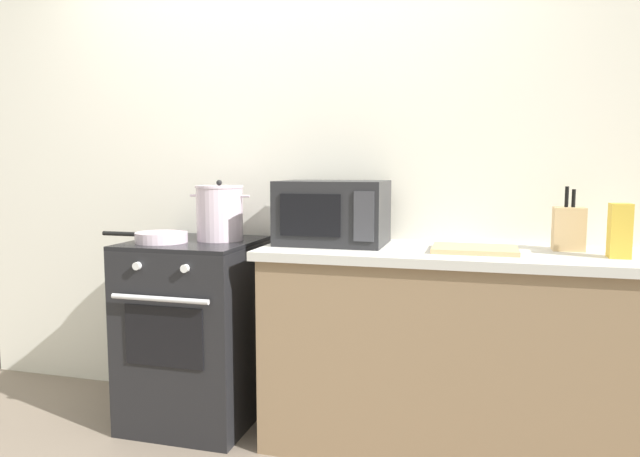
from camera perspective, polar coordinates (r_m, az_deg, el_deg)
back_wall at (r=3.01m, az=1.85°, el=5.48°), size 4.40×0.10×2.50m
lower_cabinet_right at (r=2.71m, az=12.71°, el=-12.18°), size 1.64×0.56×0.88m
countertop_right at (r=2.60m, az=12.94°, el=-2.52°), size 1.70×0.60×0.04m
stove at (r=3.00m, az=-12.26°, el=-9.93°), size 0.60×0.64×0.92m
stock_pot at (r=2.90m, az=-9.94°, el=1.55°), size 0.32×0.24×0.30m
frying_pan at (r=2.89m, az=-15.60°, el=-0.83°), size 0.45×0.25×0.05m
microwave at (r=2.72m, az=1.29°, el=1.61°), size 0.50×0.37×0.30m
cutting_board at (r=2.58m, az=15.12°, el=-1.99°), size 0.36×0.26×0.02m
knife_block at (r=2.73m, az=23.49°, el=0.01°), size 0.13×0.10×0.28m
pasta_box at (r=2.59m, az=27.65°, el=-0.20°), size 0.08×0.08×0.22m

